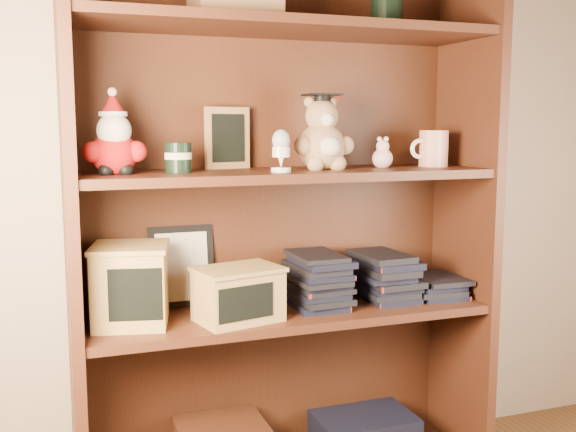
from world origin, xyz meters
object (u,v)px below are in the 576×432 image
Objects in this scene: grad_teddy_bear at (322,140)px; teacher_mug at (433,149)px; bookcase at (281,228)px; treats_box at (131,284)px.

grad_teddy_bear reaches higher than teacher_mug.
bookcase is at bearing 151.07° from grad_teddy_bear.
teacher_mug is 0.97m from treats_box.
treats_box is (-0.54, 0.01, -0.37)m from grad_teddy_bear.
treats_box is at bearing -179.94° from teacher_mug.
bookcase is at bearing 6.70° from treats_box.
treats_box is (-0.91, -0.00, -0.35)m from teacher_mug.
teacher_mug is (0.47, -0.05, 0.23)m from bookcase.
bookcase reaches higher than teacher_mug.
grad_teddy_bear is at bearing -28.93° from bookcase.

